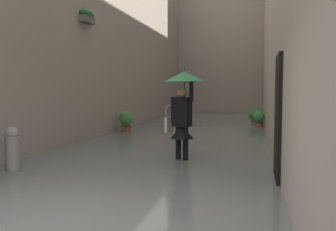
{
  "coord_description": "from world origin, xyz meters",
  "views": [
    {
      "loc": [
        -2.23,
        3.24,
        1.62
      ],
      "look_at": [
        -0.28,
        -4.93,
        1.02
      ],
      "focal_mm": 39.33,
      "sensor_mm": 36.0,
      "label": 1
    }
  ],
  "objects_px": {
    "potted_plant_far_left": "(259,120)",
    "mooring_bollard": "(12,152)",
    "person_wading": "(183,101)",
    "potted_plant_near_left": "(256,117)",
    "potted_plant_mid_right": "(126,122)"
  },
  "relations": [
    {
      "from": "person_wading",
      "to": "potted_plant_far_left",
      "type": "xyz_separation_m",
      "value": [
        -1.64,
        -7.62,
        -0.99
      ]
    },
    {
      "from": "potted_plant_far_left",
      "to": "mooring_bollard",
      "type": "relative_size",
      "value": 0.79
    },
    {
      "from": "person_wading",
      "to": "potted_plant_far_left",
      "type": "distance_m",
      "value": 7.85
    },
    {
      "from": "potted_plant_near_left",
      "to": "mooring_bollard",
      "type": "distance_m",
      "value": 11.29
    },
    {
      "from": "person_wading",
      "to": "mooring_bollard",
      "type": "xyz_separation_m",
      "value": [
        2.88,
        1.76,
        -0.91
      ]
    },
    {
      "from": "potted_plant_far_left",
      "to": "mooring_bollard",
      "type": "bearing_deg",
      "value": 64.29
    },
    {
      "from": "potted_plant_near_left",
      "to": "mooring_bollard",
      "type": "bearing_deg",
      "value": 67.08
    },
    {
      "from": "potted_plant_mid_right",
      "to": "potted_plant_far_left",
      "type": "height_order",
      "value": "potted_plant_mid_right"
    },
    {
      "from": "potted_plant_mid_right",
      "to": "mooring_bollard",
      "type": "distance_m",
      "value": 6.38
    },
    {
      "from": "potted_plant_far_left",
      "to": "mooring_bollard",
      "type": "xyz_separation_m",
      "value": [
        4.51,
        9.37,
        0.08
      ]
    },
    {
      "from": "potted_plant_near_left",
      "to": "potted_plant_mid_right",
      "type": "relative_size",
      "value": 0.89
    },
    {
      "from": "potted_plant_mid_right",
      "to": "mooring_bollard",
      "type": "bearing_deg",
      "value": 90.78
    },
    {
      "from": "person_wading",
      "to": "potted_plant_far_left",
      "type": "height_order",
      "value": "person_wading"
    },
    {
      "from": "person_wading",
      "to": "mooring_bollard",
      "type": "distance_m",
      "value": 3.49
    },
    {
      "from": "person_wading",
      "to": "potted_plant_near_left",
      "type": "distance_m",
      "value": 8.83
    }
  ]
}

